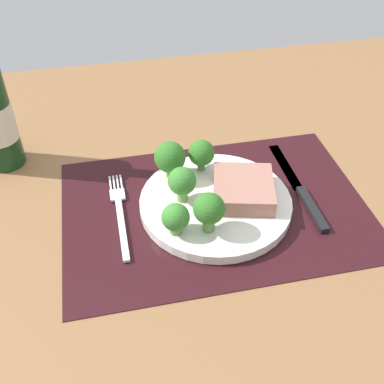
# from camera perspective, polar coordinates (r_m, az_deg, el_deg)

# --- Properties ---
(ground_plane) EXTENTS (1.40, 1.10, 0.03)m
(ground_plane) POSITION_cam_1_polar(r_m,az_deg,el_deg) (0.75, 2.80, -2.83)
(ground_plane) COLOR brown
(placemat) EXTENTS (0.48, 0.33, 0.00)m
(placemat) POSITION_cam_1_polar(r_m,az_deg,el_deg) (0.74, 2.84, -1.91)
(placemat) COLOR black
(placemat) RESTS_ON ground_plane
(plate) EXTENTS (0.24, 0.24, 0.02)m
(plate) POSITION_cam_1_polar(r_m,az_deg,el_deg) (0.74, 2.86, -1.37)
(plate) COLOR silver
(plate) RESTS_ON placemat
(steak) EXTENTS (0.11, 0.12, 0.03)m
(steak) POSITION_cam_1_polar(r_m,az_deg,el_deg) (0.73, 6.29, 0.34)
(steak) COLOR #9E6B5B
(steak) RESTS_ON plate
(broccoli_back_left) EXTENTS (0.05, 0.05, 0.06)m
(broccoli_back_left) POSITION_cam_1_polar(r_m,az_deg,el_deg) (0.75, -2.70, 4.22)
(broccoli_back_left) COLOR #5B8942
(broccoli_back_left) RESTS_ON plate
(broccoli_front_edge) EXTENTS (0.04, 0.04, 0.06)m
(broccoli_front_edge) POSITION_cam_1_polar(r_m,az_deg,el_deg) (0.71, -1.21, 1.24)
(broccoli_front_edge) COLOR #6B994C
(broccoli_front_edge) RESTS_ON plate
(broccoli_center) EXTENTS (0.05, 0.05, 0.06)m
(broccoli_center) POSITION_cam_1_polar(r_m,az_deg,el_deg) (0.66, 2.09, -2.15)
(broccoli_center) COLOR #5B8942
(broccoli_center) RESTS_ON plate
(broccoli_near_steak) EXTENTS (0.04, 0.04, 0.05)m
(broccoli_near_steak) POSITION_cam_1_polar(r_m,az_deg,el_deg) (0.66, -2.01, -3.17)
(broccoli_near_steak) COLOR #5B8942
(broccoli_near_steak) RESTS_ON plate
(broccoli_near_fork) EXTENTS (0.04, 0.04, 0.06)m
(broccoli_near_fork) POSITION_cam_1_polar(r_m,az_deg,el_deg) (0.77, 1.15, 4.74)
(broccoli_near_fork) COLOR #5B8942
(broccoli_near_fork) RESTS_ON plate
(fork) EXTENTS (0.02, 0.19, 0.01)m
(fork) POSITION_cam_1_polar(r_m,az_deg,el_deg) (0.73, -8.75, -2.57)
(fork) COLOR silver
(fork) RESTS_ON placemat
(knife) EXTENTS (0.02, 0.23, 0.01)m
(knife) POSITION_cam_1_polar(r_m,az_deg,el_deg) (0.79, 13.14, 0.15)
(knife) COLOR black
(knife) RESTS_ON placemat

